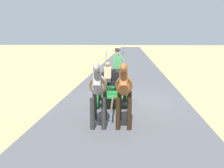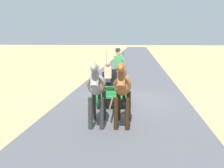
{
  "view_description": "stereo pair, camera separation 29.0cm",
  "coord_description": "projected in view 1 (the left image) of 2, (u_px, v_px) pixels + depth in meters",
  "views": [
    {
      "loc": [
        -0.32,
        12.49,
        2.93
      ],
      "look_at": [
        0.44,
        1.69,
        1.1
      ],
      "focal_mm": 43.84,
      "sensor_mm": 36.0,
      "label": 1
    },
    {
      "loc": [
        -0.61,
        12.46,
        2.93
      ],
      "look_at": [
        0.44,
        1.69,
        1.1
      ],
      "focal_mm": 43.84,
      "sensor_mm": 36.0,
      "label": 2
    }
  ],
  "objects": [
    {
      "name": "ground_plane",
      "position": [
        124.0,
        101.0,
        12.79
      ],
      "size": [
        200.0,
        200.0,
        0.0
      ],
      "primitive_type": "plane",
      "color": "tan"
    },
    {
      "name": "road_surface",
      "position": [
        124.0,
        101.0,
        12.79
      ],
      "size": [
        5.96,
        160.0,
        0.01
      ],
      "primitive_type": "cube",
      "color": "#4C4C51",
      "rests_on": "ground"
    },
    {
      "name": "horse_drawn_carriage",
      "position": [
        114.0,
        86.0,
        12.13
      ],
      "size": [
        1.49,
        4.51,
        2.5
      ],
      "color": "#1E7233",
      "rests_on": "ground"
    },
    {
      "name": "horse_near_side",
      "position": [
        124.0,
        87.0,
        9.04
      ],
      "size": [
        0.56,
        2.13,
        2.21
      ],
      "color": "brown",
      "rests_on": "ground"
    },
    {
      "name": "horse_off_side",
      "position": [
        99.0,
        87.0,
        9.07
      ],
      "size": [
        0.65,
        2.13,
        2.21
      ],
      "color": "gray",
      "rests_on": "ground"
    }
  ]
}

